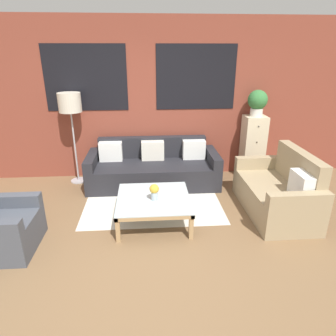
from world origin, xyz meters
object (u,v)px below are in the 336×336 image
drawer_cabinet (253,147)px  coffee_table (154,201)px  couch_dark (153,168)px  floor_lamp (70,106)px  flower_vase (154,191)px  settee_vintage (278,192)px  potted_plant (257,102)px

drawer_cabinet → coffee_table: bearing=-141.2°
couch_dark → floor_lamp: floor_lamp is taller
couch_dark → flower_vase: couch_dark is taller
coffee_table → floor_lamp: bearing=131.9°
settee_vintage → floor_lamp: bearing=156.9°
settee_vintage → coffee_table: size_ratio=1.50×
drawer_cabinet → flower_vase: (-1.88, -1.58, -0.08)m
settee_vintage → coffee_table: bearing=-175.7°
settee_vintage → coffee_table: 1.83m
flower_vase → floor_lamp: bearing=130.9°
settee_vintage → floor_lamp: floor_lamp is taller
coffee_table → drawer_cabinet: 2.44m
potted_plant → flower_vase: potted_plant is taller
floor_lamp → flower_vase: (1.35, -1.55, -0.87)m
couch_dark → floor_lamp: bearing=171.9°
coffee_table → floor_lamp: size_ratio=0.62×
potted_plant → flower_vase: 2.62m
floor_lamp → coffee_table: bearing=-48.1°
couch_dark → coffee_table: couch_dark is taller
drawer_cabinet → couch_dark: bearing=-173.1°
potted_plant → settee_vintage: bearing=-92.7°
settee_vintage → coffee_table: settee_vintage is taller
potted_plant → coffee_table: bearing=-141.2°
drawer_cabinet → potted_plant: (0.00, 0.00, 0.83)m
settee_vintage → flower_vase: (-1.82, -0.20, 0.19)m
coffee_table → drawer_cabinet: bearing=38.8°
couch_dark → settee_vintage: (1.79, -1.16, 0.03)m
floor_lamp → potted_plant: potted_plant is taller
settee_vintage → potted_plant: (0.06, 1.38, 1.09)m
drawer_cabinet → settee_vintage: bearing=-92.7°
drawer_cabinet → flower_vase: 2.46m
potted_plant → flower_vase: (-1.88, -1.58, -0.91)m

